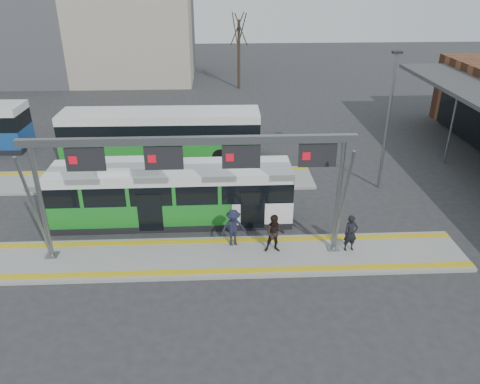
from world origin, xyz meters
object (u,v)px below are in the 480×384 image
object	(u,v)px
hero_bus	(172,194)
passenger_c	(233,228)
passenger_a	(351,233)
gantry	(194,163)
passenger_b	(275,234)

from	to	relation	value
hero_bus	passenger_c	distance (m)	3.85
hero_bus	passenger_c	xyz separation A→B (m)	(2.85, -2.57, -0.41)
passenger_a	hero_bus	bearing A→B (deg)	150.74
gantry	passenger_a	world-z (taller)	gantry
hero_bus	passenger_c	bearing A→B (deg)	-42.32
passenger_c	passenger_a	bearing A→B (deg)	-16.66
gantry	passenger_b	distance (m)	4.64
hero_bus	passenger_c	world-z (taller)	hero_bus
passenger_a	passenger_c	world-z (taller)	passenger_c
gantry	passenger_c	world-z (taller)	gantry
gantry	hero_bus	distance (m)	4.46
gantry	hero_bus	bearing A→B (deg)	112.57
hero_bus	gantry	bearing A→B (deg)	-67.72
passenger_b	passenger_c	distance (m)	1.83
gantry	hero_bus	size ratio (longest dim) A/B	1.16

